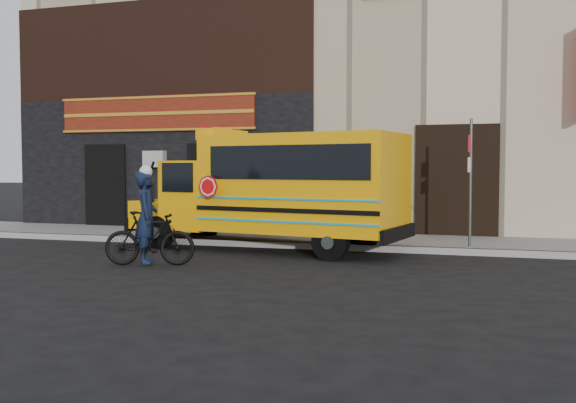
# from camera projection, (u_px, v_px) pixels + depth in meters

# --- Properties ---
(ground) EXTENTS (120.00, 120.00, 0.00)m
(ground) POSITION_uv_depth(u_px,v_px,m) (246.00, 263.00, 13.33)
(ground) COLOR black
(ground) RESTS_ON ground
(curb) EXTENTS (40.00, 0.20, 0.15)m
(curb) POSITION_uv_depth(u_px,v_px,m) (284.00, 245.00, 15.81)
(curb) COLOR #9D9D98
(curb) RESTS_ON ground
(sidewalk) EXTENTS (40.00, 3.00, 0.15)m
(sidewalk) POSITION_uv_depth(u_px,v_px,m) (300.00, 239.00, 17.24)
(sidewalk) COLOR slate
(sidewalk) RESTS_ON ground
(building) EXTENTS (20.00, 10.70, 12.00)m
(building) POSITION_uv_depth(u_px,v_px,m) (348.00, 52.00, 23.01)
(building) COLOR beige
(building) RESTS_ON sidewalk
(school_bus) EXTENTS (7.17, 3.34, 2.92)m
(school_bus) POSITION_uv_depth(u_px,v_px,m) (279.00, 188.00, 15.25)
(school_bus) COLOR black
(school_bus) RESTS_ON ground
(sign_pole) EXTENTS (0.09, 0.27, 3.12)m
(sign_pole) POSITION_uv_depth(u_px,v_px,m) (470.00, 179.00, 14.86)
(sign_pole) COLOR #424944
(sign_pole) RESTS_ON ground
(bicycle) EXTENTS (1.90, 1.00, 1.10)m
(bicycle) POSITION_uv_depth(u_px,v_px,m) (150.00, 238.00, 12.97)
(bicycle) COLOR black
(bicycle) RESTS_ON ground
(cyclist) EXTENTS (0.68, 0.80, 1.87)m
(cyclist) POSITION_uv_depth(u_px,v_px,m) (146.00, 219.00, 12.96)
(cyclist) COLOR black
(cyclist) RESTS_ON ground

